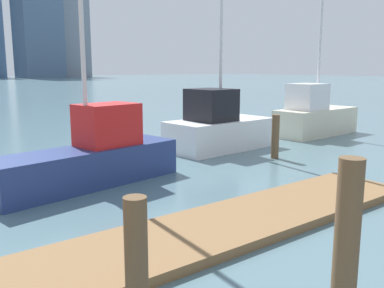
% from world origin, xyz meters
% --- Properties ---
extents(floating_dock, '(10.41, 2.00, 0.18)m').
position_xyz_m(floating_dock, '(1.71, 10.54, 0.09)').
color(floating_dock, olive).
rests_on(floating_dock, ground_plane).
extents(dock_piling_1, '(0.26, 0.26, 1.51)m').
position_xyz_m(dock_piling_1, '(7.69, 14.40, 0.76)').
color(dock_piling_1, brown).
rests_on(dock_piling_1, ground_plane).
extents(dock_piling_2, '(0.26, 0.26, 2.20)m').
position_xyz_m(dock_piling_2, '(0.44, 7.10, 1.10)').
color(dock_piling_2, brown).
rests_on(dock_piling_2, ground_plane).
extents(dock_piling_4, '(0.28, 0.28, 1.61)m').
position_xyz_m(dock_piling_4, '(-0.96, 8.97, 0.80)').
color(dock_piling_4, brown).
rests_on(dock_piling_4, ground_plane).
extents(moored_boat_0, '(5.35, 2.24, 9.28)m').
position_xyz_m(moored_boat_0, '(1.30, 15.18, 0.78)').
color(moored_boat_0, navy).
rests_on(moored_boat_0, ground_plane).
extents(moored_boat_3, '(4.32, 2.24, 8.84)m').
position_xyz_m(moored_boat_3, '(7.21, 16.85, 0.86)').
color(moored_boat_3, white).
rests_on(moored_boat_3, ground_plane).
extents(moored_boat_4, '(4.59, 1.91, 6.76)m').
position_xyz_m(moored_boat_4, '(13.03, 16.74, 0.88)').
color(moored_boat_4, beige).
rests_on(moored_boat_4, ground_plane).
extents(skyline_tower_5, '(12.78, 12.72, 39.45)m').
position_xyz_m(skyline_tower_5, '(41.94, 143.09, 19.72)').
color(skyline_tower_5, slate).
rests_on(skyline_tower_5, ground_plane).
extents(skyline_tower_6, '(12.10, 7.78, 30.12)m').
position_xyz_m(skyline_tower_6, '(53.84, 146.71, 15.06)').
color(skyline_tower_6, gray).
rests_on(skyline_tower_6, ground_plane).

